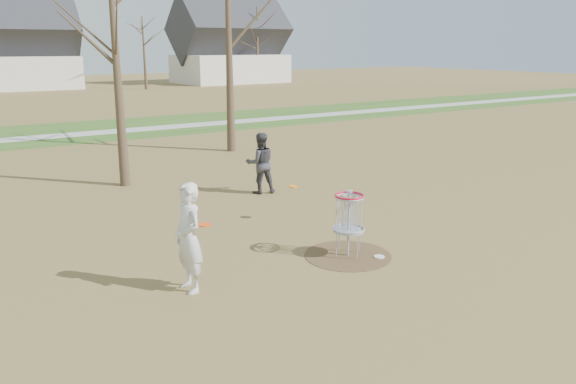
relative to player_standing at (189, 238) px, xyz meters
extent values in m
plane|color=brown|center=(3.40, -0.19, -0.98)|extent=(160.00, 160.00, 0.00)
cube|color=#2D5119|center=(3.40, 20.81, -0.97)|extent=(160.00, 8.00, 0.01)
cube|color=#9E9E99|center=(3.40, 19.81, -0.96)|extent=(160.00, 1.50, 0.01)
cylinder|color=#47331E|center=(3.40, -0.19, -0.97)|extent=(1.80, 1.80, 0.01)
imported|color=silver|center=(0.00, 0.00, 0.00)|extent=(0.49, 0.73, 1.95)
imported|color=#35343A|center=(4.47, 5.23, -0.08)|extent=(1.02, 0.89, 1.78)
cylinder|color=white|center=(3.86, -0.62, -0.96)|extent=(0.22, 0.22, 0.02)
cylinder|color=orange|center=(3.75, 2.40, -0.09)|extent=(0.23, 0.22, 0.08)
cylinder|color=#FA450D|center=(0.22, -0.21, 0.26)|extent=(0.22, 0.22, 0.02)
cylinder|color=#9EA3AD|center=(3.40, -0.19, -0.30)|extent=(0.05, 0.05, 1.35)
cylinder|color=#9EA3AD|center=(3.40, -0.19, -0.43)|extent=(0.64, 0.64, 0.04)
torus|color=#9EA3AD|center=(3.40, -0.19, 0.27)|extent=(0.60, 0.60, 0.04)
torus|color=red|center=(3.40, -0.19, 0.31)|extent=(0.60, 0.60, 0.04)
cone|color=#382B1E|center=(1.40, 8.31, 2.77)|extent=(0.32, 0.32, 7.50)
cone|color=#382B1E|center=(6.90, 11.81, 3.27)|extent=(0.36, 0.36, 8.50)
cone|color=#382B1E|center=(15.40, 46.81, 2.52)|extent=(0.32, 0.32, 7.00)
cone|color=#382B1E|center=(29.40, 48.81, 3.27)|extent=(0.38, 0.38, 8.50)
cube|color=silver|center=(5.40, 53.81, 0.62)|extent=(10.24, 7.34, 3.20)
pyramid|color=#2D2D33|center=(5.40, 53.81, 4.00)|extent=(10.74, 7.36, 3.55)
cube|color=silver|center=(27.40, 51.81, 0.62)|extent=(12.40, 8.62, 3.20)
pyramid|color=#2D2D33|center=(27.40, 51.81, 4.26)|extent=(13.00, 8.65, 4.06)
camera|label=1|loc=(-3.54, -8.65, 3.22)|focal=35.00mm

